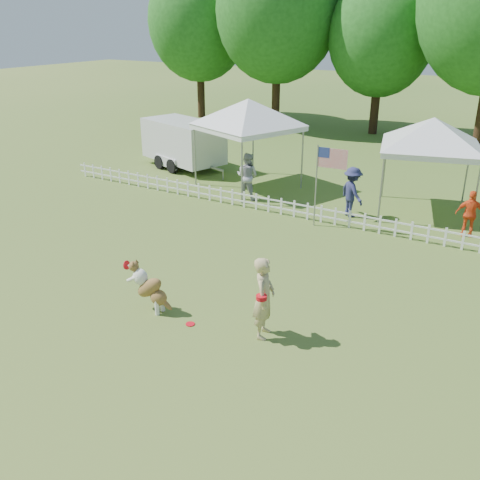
# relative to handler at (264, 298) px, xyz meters

# --- Properties ---
(ground) EXTENTS (120.00, 120.00, 0.00)m
(ground) POSITION_rel_handler_xyz_m (-1.91, 0.08, -0.92)
(ground) COLOR #2E581B
(ground) RESTS_ON ground
(picket_fence) EXTENTS (22.00, 0.08, 0.60)m
(picket_fence) POSITION_rel_handler_xyz_m (-1.91, 7.08, -0.62)
(picket_fence) COLOR white
(picket_fence) RESTS_ON ground
(handler) EXTENTS (0.60, 0.76, 1.83)m
(handler) POSITION_rel_handler_xyz_m (0.00, 0.00, 0.00)
(handler) COLOR tan
(handler) RESTS_ON ground
(dog) EXTENTS (1.15, 0.43, 1.18)m
(dog) POSITION_rel_handler_xyz_m (-2.78, -0.41, -0.33)
(dog) COLOR brown
(dog) RESTS_ON ground
(frisbee_on_turf) EXTENTS (0.24, 0.24, 0.02)m
(frisbee_on_turf) POSITION_rel_handler_xyz_m (-1.62, -0.46, -0.91)
(frisbee_on_turf) COLOR red
(frisbee_on_turf) RESTS_ON ground
(canopy_tent_left) EXTENTS (4.28, 4.28, 3.43)m
(canopy_tent_left) POSITION_rel_handler_xyz_m (-5.86, 9.42, 0.80)
(canopy_tent_left) COLOR silver
(canopy_tent_left) RESTS_ON ground
(canopy_tent_right) EXTENTS (3.85, 3.85, 3.26)m
(canopy_tent_right) POSITION_rel_handler_xyz_m (1.02, 9.86, 0.71)
(canopy_tent_right) COLOR silver
(canopy_tent_right) RESTS_ON ground
(cargo_trailer) EXTENTS (5.33, 3.54, 2.16)m
(cargo_trailer) POSITION_rel_handler_xyz_m (-9.91, 10.56, 0.16)
(cargo_trailer) COLOR silver
(cargo_trailer) RESTS_ON ground
(flag_pole) EXTENTS (1.04, 0.18, 2.69)m
(flag_pole) POSITION_rel_handler_xyz_m (-1.75, 6.71, 0.43)
(flag_pole) COLOR gray
(flag_pole) RESTS_ON ground
(spectator_a) EXTENTS (0.89, 0.71, 1.77)m
(spectator_a) POSITION_rel_handler_xyz_m (-5.07, 8.01, -0.03)
(spectator_a) COLOR #A4A3A8
(spectator_a) RESTS_ON ground
(spectator_b) EXTENTS (1.28, 1.20, 1.73)m
(spectator_b) POSITION_rel_handler_xyz_m (-1.03, 8.19, -0.05)
(spectator_b) COLOR #25284F
(spectator_b) RESTS_ON ground
(spectator_c) EXTENTS (0.93, 0.52, 1.49)m
(spectator_c) POSITION_rel_handler_xyz_m (2.78, 8.29, -0.17)
(spectator_c) COLOR #F14D1C
(spectator_c) RESTS_ON ground
(tree_far_left) EXTENTS (6.60, 6.60, 11.00)m
(tree_far_left) POSITION_rel_handler_xyz_m (-16.91, 22.08, 4.58)
(tree_far_left) COLOR #1C5317
(tree_far_left) RESTS_ON ground
(tree_left) EXTENTS (7.40, 7.40, 12.00)m
(tree_left) POSITION_rel_handler_xyz_m (-10.91, 21.58, 5.08)
(tree_left) COLOR #1C5317
(tree_left) RESTS_ON ground
(tree_center_left) EXTENTS (6.00, 6.00, 9.80)m
(tree_center_left) POSITION_rel_handler_xyz_m (-4.91, 22.58, 3.98)
(tree_center_left) COLOR #1C5317
(tree_center_left) RESTS_ON ground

